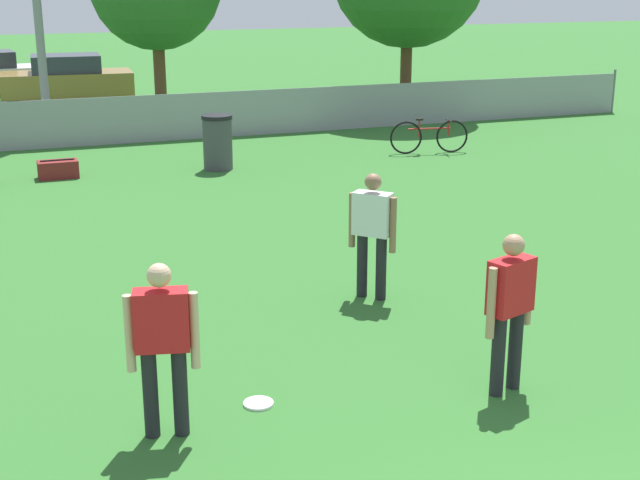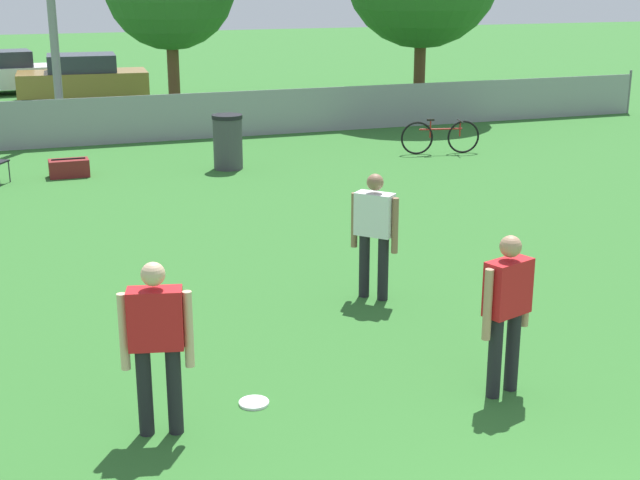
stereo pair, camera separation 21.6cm
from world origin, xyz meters
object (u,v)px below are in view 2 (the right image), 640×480
(trash_bin, at_px, (228,142))
(gear_bag_sideline, at_px, (69,168))
(frisbee_disc, at_px, (254,403))
(player_receiver_white, at_px, (374,227))
(player_thrower_red, at_px, (507,304))
(parked_car_tan, at_px, (83,78))
(player_defender_red, at_px, (157,337))
(bicycle_sideline, at_px, (440,137))

(trash_bin, bearing_deg, gear_bag_sideline, 174.13)
(frisbee_disc, xyz_separation_m, trash_bin, (2.29, 10.19, 0.54))
(player_receiver_white, height_order, frisbee_disc, player_receiver_white)
(player_thrower_red, height_order, parked_car_tan, player_thrower_red)
(player_defender_red, bearing_deg, player_receiver_white, 52.92)
(player_defender_red, height_order, trash_bin, player_defender_red)
(parked_car_tan, bearing_deg, player_thrower_red, -81.69)
(player_receiver_white, relative_size, bicycle_sideline, 0.89)
(trash_bin, bearing_deg, bicycle_sideline, -0.41)
(player_receiver_white, distance_m, gear_bag_sideline, 8.82)
(player_thrower_red, relative_size, gear_bag_sideline, 2.06)
(bicycle_sideline, bearing_deg, player_defender_red, -115.98)
(bicycle_sideline, height_order, parked_car_tan, parked_car_tan)
(player_defender_red, bearing_deg, trash_bin, 86.59)
(player_receiver_white, height_order, parked_car_tan, player_receiver_white)
(player_defender_red, bearing_deg, gear_bag_sideline, 103.19)
(player_receiver_white, bearing_deg, trash_bin, 136.44)
(player_receiver_white, xyz_separation_m, bicycle_sideline, (4.93, 7.92, -0.52))
(player_receiver_white, xyz_separation_m, player_thrower_red, (0.14, -2.79, 0.00))
(player_receiver_white, xyz_separation_m, trash_bin, (0.16, 7.96, -0.34))
(frisbee_disc, distance_m, gear_bag_sideline, 10.54)
(player_thrower_red, relative_size, frisbee_disc, 5.49)
(player_receiver_white, height_order, bicycle_sideline, player_receiver_white)
(bicycle_sideline, bearing_deg, player_receiver_white, -110.47)
(player_thrower_red, height_order, trash_bin, player_thrower_red)
(player_defender_red, relative_size, trash_bin, 1.41)
(player_defender_red, bearing_deg, bicycle_sideline, 66.14)
(player_defender_red, height_order, parked_car_tan, player_defender_red)
(player_receiver_white, bearing_deg, parked_car_tan, 142.40)
(trash_bin, bearing_deg, player_defender_red, -106.96)
(bicycle_sideline, bearing_deg, parked_car_tan, 131.19)
(frisbee_disc, height_order, gear_bag_sideline, gear_bag_sideline)
(player_defender_red, xyz_separation_m, gear_bag_sideline, (0.07, 10.76, -0.73))
(player_thrower_red, xyz_separation_m, parked_car_tan, (-1.79, 22.22, -0.21))
(frisbee_disc, bearing_deg, gear_bag_sideline, 94.50)
(player_defender_red, distance_m, parked_car_tan, 21.96)
(frisbee_disc, xyz_separation_m, bicycle_sideline, (7.07, 10.15, 0.36))
(bicycle_sideline, bearing_deg, gear_bag_sideline, -171.13)
(trash_bin, xyz_separation_m, gear_bag_sideline, (-3.12, 0.32, -0.38))
(player_thrower_red, distance_m, gear_bag_sideline, 11.52)
(player_defender_red, distance_m, frisbee_disc, 1.28)
(player_thrower_red, height_order, bicycle_sideline, player_thrower_red)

